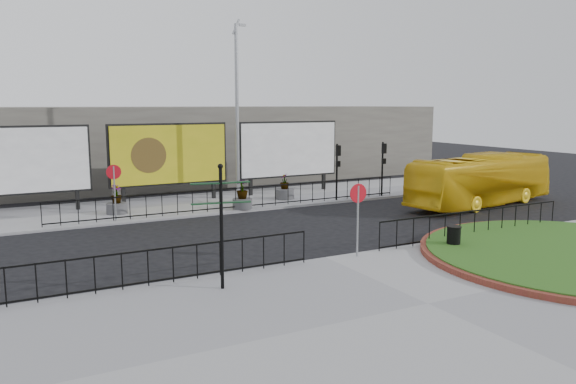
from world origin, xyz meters
TOP-DOWN VIEW (x-y plane):
  - ground at (0.00, 0.00)m, footprint 90.00×90.00m
  - pavement_near at (0.00, -5.00)m, footprint 30.00×10.00m
  - pavement_far at (0.00, 12.00)m, footprint 44.00×6.00m
  - railing_near_left at (-6.00, -0.30)m, footprint 10.00×0.10m
  - railing_near_right at (6.50, -0.30)m, footprint 9.00×0.10m
  - railing_far at (1.00, 9.30)m, footprint 18.00×0.10m
  - speed_sign_far at (-5.00, 9.40)m, footprint 0.64×0.07m
  - speed_sign_near at (1.00, -0.40)m, footprint 0.64×0.07m
  - billboard_left at (-8.50, 12.97)m, footprint 6.20×0.31m
  - billboard_mid at (-1.50, 12.97)m, footprint 6.20×0.31m
  - billboard_right at (5.50, 12.97)m, footprint 6.20×0.31m
  - lamp_post at (1.51, 11.00)m, footprint 0.74×0.18m
  - signal_pole_a at (6.50, 9.34)m, footprint 0.22×0.26m
  - signal_pole_b at (9.50, 9.34)m, footprint 0.22×0.26m
  - building_backdrop at (0.00, 22.00)m, footprint 40.00×10.00m
  - fingerpost_sign at (-4.22, -1.40)m, footprint 1.63×0.55m
  - litter_bin at (4.50, -1.26)m, footprint 0.51×0.51m
  - bus at (12.50, 5.06)m, footprint 9.70×3.66m
  - planter_a at (-4.64, 11.00)m, footprint 0.95×0.95m
  - planter_b at (1.04, 9.40)m, footprint 0.96×0.96m
  - planter_c at (4.20, 11.00)m, footprint 1.04×1.04m

SIDE VIEW (x-z plane):
  - ground at x=0.00m, z-range 0.00..0.00m
  - pavement_near at x=0.00m, z-range 0.00..0.12m
  - pavement_far at x=0.00m, z-range 0.00..0.12m
  - litter_bin at x=4.50m, z-range 0.12..0.96m
  - planter_c at x=4.20m, z-range -0.13..1.25m
  - planter_a at x=-4.64m, z-range -0.10..1.27m
  - planter_b at x=1.04m, z-range -0.08..1.38m
  - railing_near_left at x=-6.00m, z-range 0.12..1.22m
  - railing_near_right at x=6.50m, z-range 0.12..1.22m
  - railing_far at x=1.00m, z-range 0.12..1.22m
  - bus at x=12.50m, z-range 0.00..2.64m
  - speed_sign_far at x=-5.00m, z-range 0.68..3.15m
  - speed_sign_near at x=1.00m, z-range 0.68..3.15m
  - signal_pole_a at x=6.50m, z-range 0.60..3.60m
  - signal_pole_b at x=9.50m, z-range 0.60..3.60m
  - fingerpost_sign at x=-4.22m, z-range 0.48..3.97m
  - building_backdrop at x=0.00m, z-range 0.00..5.00m
  - billboard_left at x=-8.50m, z-range 0.55..4.65m
  - billboard_mid at x=-1.50m, z-range 0.55..4.65m
  - billboard_right at x=5.50m, z-range 0.55..4.65m
  - lamp_post at x=1.51m, z-range 0.21..9.44m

